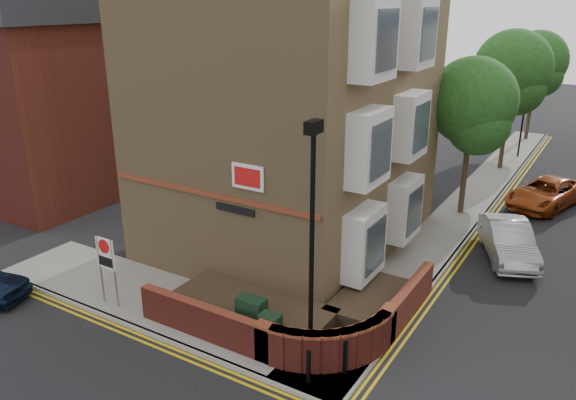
% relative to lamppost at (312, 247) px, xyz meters
% --- Properties ---
extents(ground, '(120.00, 120.00, 0.00)m').
position_rel_lamppost_xyz_m(ground, '(-1.60, -1.20, -3.34)').
color(ground, black).
rests_on(ground, ground).
extents(pavement_corner, '(13.00, 3.00, 0.12)m').
position_rel_lamppost_xyz_m(pavement_corner, '(-5.10, 0.30, -3.28)').
color(pavement_corner, gray).
rests_on(pavement_corner, ground).
extents(pavement_main, '(2.00, 32.00, 0.12)m').
position_rel_lamppost_xyz_m(pavement_main, '(0.40, 14.80, -3.28)').
color(pavement_main, gray).
rests_on(pavement_main, ground).
extents(kerb_side, '(13.00, 0.15, 0.12)m').
position_rel_lamppost_xyz_m(kerb_side, '(-5.10, -1.20, -3.28)').
color(kerb_side, gray).
rests_on(kerb_side, ground).
extents(kerb_main_near, '(0.15, 32.00, 0.12)m').
position_rel_lamppost_xyz_m(kerb_main_near, '(1.40, 14.80, -3.28)').
color(kerb_main_near, gray).
rests_on(kerb_main_near, ground).
extents(yellow_lines_side, '(13.00, 0.28, 0.01)m').
position_rel_lamppost_xyz_m(yellow_lines_side, '(-5.10, -1.45, -3.34)').
color(yellow_lines_side, gold).
rests_on(yellow_lines_side, ground).
extents(yellow_lines_main, '(0.28, 32.00, 0.01)m').
position_rel_lamppost_xyz_m(yellow_lines_main, '(1.65, 14.80, -3.34)').
color(yellow_lines_main, gold).
rests_on(yellow_lines_main, ground).
extents(corner_building, '(8.95, 10.40, 13.60)m').
position_rel_lamppost_xyz_m(corner_building, '(-4.44, 6.80, 2.88)').
color(corner_building, '#8F724C').
rests_on(corner_building, ground).
extents(garden_wall, '(6.80, 6.00, 1.20)m').
position_rel_lamppost_xyz_m(garden_wall, '(-1.60, 1.30, -3.34)').
color(garden_wall, maroon).
rests_on(garden_wall, ground).
extents(lamppost, '(0.25, 0.50, 6.30)m').
position_rel_lamppost_xyz_m(lamppost, '(0.00, 0.00, 0.00)').
color(lamppost, black).
rests_on(lamppost, pavement_corner).
extents(utility_cabinet_large, '(0.80, 0.45, 1.20)m').
position_rel_lamppost_xyz_m(utility_cabinet_large, '(-1.90, 0.10, -2.62)').
color(utility_cabinet_large, black).
rests_on(utility_cabinet_large, pavement_corner).
extents(utility_cabinet_small, '(0.55, 0.40, 1.10)m').
position_rel_lamppost_xyz_m(utility_cabinet_small, '(-1.10, -0.20, -2.67)').
color(utility_cabinet_small, black).
rests_on(utility_cabinet_small, pavement_corner).
extents(bollard_near, '(0.11, 0.11, 0.90)m').
position_rel_lamppost_xyz_m(bollard_near, '(0.40, -0.80, -2.77)').
color(bollard_near, black).
rests_on(bollard_near, pavement_corner).
extents(bollard_far, '(0.11, 0.11, 0.90)m').
position_rel_lamppost_xyz_m(bollard_far, '(1.00, -0.00, -2.77)').
color(bollard_far, black).
rests_on(bollard_far, pavement_corner).
extents(zone_sign, '(0.72, 0.07, 2.20)m').
position_rel_lamppost_xyz_m(zone_sign, '(-6.60, -0.70, -1.70)').
color(zone_sign, slate).
rests_on(zone_sign, pavement_corner).
extents(side_building, '(6.40, 10.40, 9.00)m').
position_rel_lamppost_xyz_m(side_building, '(-16.60, 6.80, 1.20)').
color(side_building, maroon).
rests_on(side_building, ground).
extents(tree_near, '(3.64, 3.65, 6.70)m').
position_rel_lamppost_xyz_m(tree_near, '(0.40, 12.85, 1.36)').
color(tree_near, '#382B1E').
rests_on(tree_near, pavement_main).
extents(tree_mid, '(4.03, 4.03, 7.42)m').
position_rel_lamppost_xyz_m(tree_mid, '(0.40, 20.85, 1.85)').
color(tree_mid, '#382B1E').
rests_on(tree_mid, pavement_main).
extents(tree_far, '(3.81, 3.81, 7.00)m').
position_rel_lamppost_xyz_m(tree_far, '(0.40, 28.85, 1.57)').
color(tree_far, '#382B1E').
rests_on(tree_far, pavement_main).
extents(traffic_light_assembly, '(0.20, 0.16, 4.20)m').
position_rel_lamppost_xyz_m(traffic_light_assembly, '(0.80, 23.80, -0.56)').
color(traffic_light_assembly, black).
rests_on(traffic_light_assembly, pavement_main).
extents(silver_car_near, '(2.96, 4.34, 1.35)m').
position_rel_lamppost_xyz_m(silver_car_near, '(3.03, 9.32, -2.67)').
color(silver_car_near, '#AAABB2').
rests_on(silver_car_near, ground).
extents(red_car_main, '(3.37, 5.00, 1.27)m').
position_rel_lamppost_xyz_m(red_car_main, '(3.40, 15.86, -2.71)').
color(red_car_main, '#9A3A10').
rests_on(red_car_main, ground).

